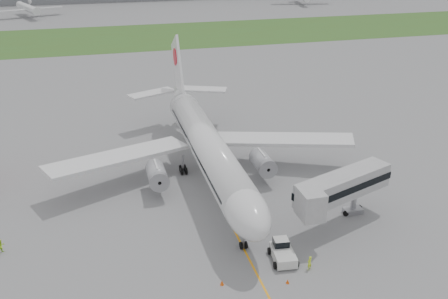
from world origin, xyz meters
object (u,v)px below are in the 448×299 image
object	(u,v)px
pushback_tug	(282,251)
jet_bridge	(339,188)
airliner	(206,143)
ground_crew_near	(309,263)

from	to	relation	value
pushback_tug	jet_bridge	xyz separation A→B (m)	(9.34, 5.14, 4.32)
airliner	ground_crew_near	xyz separation A→B (m)	(6.00, -25.61, -4.81)
pushback_tug	ground_crew_near	bearing A→B (deg)	-43.46
airliner	jet_bridge	bearing A→B (deg)	-53.69
jet_bridge	ground_crew_near	size ratio (longest dim) A/B	8.83
airliner	jet_bridge	size ratio (longest dim) A/B	3.60
pushback_tug	ground_crew_near	xyz separation A→B (m)	(2.23, -2.62, -0.15)
airliner	pushback_tug	size ratio (longest dim) A/B	12.10
pushback_tug	ground_crew_near	size ratio (longest dim) A/B	2.63
airliner	jet_bridge	distance (m)	22.15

